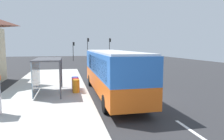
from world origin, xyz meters
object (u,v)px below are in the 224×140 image
bus (111,70)px  traffic_light_far_side (74,48)px  recycling_bin_red (76,84)px  white_van (108,59)px  recycling_bin_blue (75,83)px  sedan_far (93,56)px  traffic_light_near_side (110,46)px  traffic_light_median (88,46)px  bus_shelter (44,67)px  sedan_near (96,57)px  recycling_bin_orange (76,86)px

bus → traffic_light_far_side: bearing=92.3°
recycling_bin_red → traffic_light_far_side: 33.64m
white_van → recycling_bin_blue: bearing=-109.8°
sedan_far → white_van: bearing=-90.3°
white_van → traffic_light_near_side: bearing=77.0°
traffic_light_far_side → traffic_light_median: size_ratio=0.82×
traffic_light_far_side → traffic_light_median: (3.49, 0.80, 0.60)m
sedan_far → traffic_light_far_side: (-5.39, -5.76, 2.24)m
white_van → traffic_light_far_side: 16.07m
traffic_light_far_side → traffic_light_median: bearing=12.9°
bus → bus_shelter: (-4.70, 0.98, 0.25)m
sedan_near → traffic_light_near_side: 4.27m
recycling_bin_red → sedan_far: bearing=80.6°
traffic_light_median → bus: bearing=-93.4°
traffic_light_near_side → recycling_bin_blue: bearing=-106.8°
sedan_near → recycling_bin_orange: sedan_near is taller
recycling_bin_red → traffic_light_far_side: traffic_light_far_side is taller
traffic_light_far_side → traffic_light_near_side: bearing=-5.3°
sedan_far → recycling_bin_blue: sedan_far is taller
white_van → traffic_light_median: size_ratio=0.95×
bus → recycling_bin_red: 3.12m
bus_shelter → sedan_far: bearing=77.6°
sedan_far → bus_shelter: (-8.71, -39.78, 1.31)m
sedan_near → bus_shelter: (-8.71, -33.72, 1.31)m
sedan_far → traffic_light_far_side: traffic_light_far_side is taller
recycling_bin_blue → bus_shelter: (-2.21, -1.18, 1.44)m
recycling_bin_blue → recycling_bin_red: bearing=-90.0°
bus → traffic_light_median: traffic_light_median is taller
recycling_bin_orange → recycling_bin_red: same height
white_van → recycling_bin_red: 19.55m
white_van → bus_shelter: bearing=-114.5°
sedan_near → traffic_light_near_side: size_ratio=0.82×
recycling_bin_blue → bus_shelter: 2.89m
bus → sedan_far: 40.97m
traffic_light_far_side → white_van: bearing=-70.7°
sedan_far → traffic_light_near_side: size_ratio=0.81×
white_van → recycling_bin_orange: bearing=-108.5°
sedan_far → recycling_bin_orange: 40.52m
sedan_near → traffic_light_far_side: 5.85m
white_van → traffic_light_near_side: traffic_light_near_side is taller
bus → traffic_light_far_side: (-1.38, 35.00, 1.18)m
recycling_bin_blue → bus_shelter: bearing=-151.9°
white_van → recycling_bin_blue: (-6.40, -17.76, -0.69)m
bus → bus_shelter: bearing=168.2°
white_van → sedan_near: 14.79m
bus → traffic_light_near_side: 35.00m
traffic_light_median → bus_shelter: bearing=-101.1°
sedan_far → traffic_light_near_side: (3.20, -6.56, 2.78)m
sedan_near → traffic_light_near_side: (3.19, -0.50, 2.78)m
recycling_bin_red → recycling_bin_blue: 0.70m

